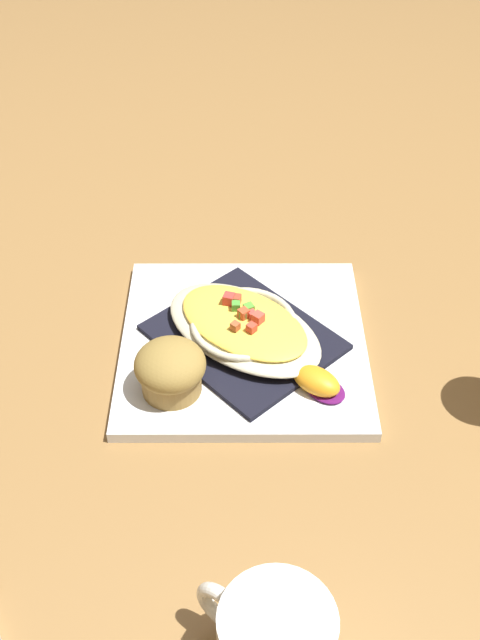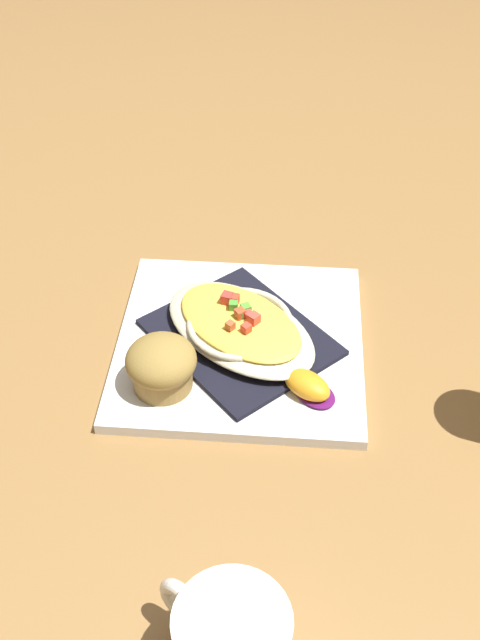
% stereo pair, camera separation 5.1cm
% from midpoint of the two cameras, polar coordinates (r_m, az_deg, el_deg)
% --- Properties ---
extents(ground_plane, '(2.60, 2.60, 0.00)m').
position_cam_midpoint_polar(ground_plane, '(0.90, 1.61, -2.09)').
color(ground_plane, olive).
extents(square_plate, '(0.29, 0.29, 0.01)m').
position_cam_midpoint_polar(square_plate, '(0.90, 1.62, -1.78)').
color(square_plate, white).
rests_on(square_plate, ground_plane).
extents(folded_napkin, '(0.25, 0.25, 0.01)m').
position_cam_midpoint_polar(folded_napkin, '(0.89, 1.63, -1.32)').
color(folded_napkin, black).
rests_on(folded_napkin, square_plate).
extents(gratin_dish, '(0.22, 0.23, 0.04)m').
position_cam_midpoint_polar(gratin_dish, '(0.88, 1.66, -0.45)').
color(gratin_dish, beige).
rests_on(gratin_dish, folded_napkin).
extents(muffin, '(0.08, 0.08, 0.06)m').
position_cam_midpoint_polar(muffin, '(0.82, -4.11, -3.40)').
color(muffin, olive).
rests_on(muffin, square_plate).
extents(orange_garnish, '(0.06, 0.07, 0.03)m').
position_cam_midpoint_polar(orange_garnish, '(0.83, 6.88, -4.98)').
color(orange_garnish, '#531254').
rests_on(orange_garnish, square_plate).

